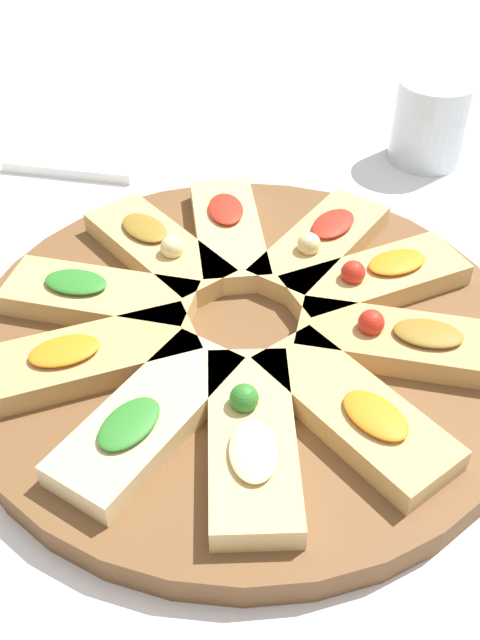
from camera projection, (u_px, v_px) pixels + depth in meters
ground_plane at (240, 351)px, 0.60m from camera, size 3.00×3.00×0.00m
serving_board at (240, 340)px, 0.59m from camera, size 0.43×0.43×0.02m
focaccia_slice_0 at (317, 244)px, 0.65m from camera, size 0.13×0.16×0.03m
focaccia_slice_1 at (224, 231)px, 0.66m from camera, size 0.08×0.16×0.03m
focaccia_slice_2 at (154, 248)px, 0.64m from camera, size 0.14×0.15×0.03m
focaccia_slice_3 at (94, 297)px, 0.59m from camera, size 0.16×0.09×0.03m
focaccia_slice_4 at (86, 357)px, 0.54m from camera, size 0.16×0.11×0.03m
focaccia_slice_5 at (143, 418)px, 0.50m from camera, size 0.13×0.16×0.03m
focaccia_slice_6 at (246, 439)px, 0.48m from camera, size 0.06×0.15×0.03m
focaccia_slice_7 at (349, 411)px, 0.50m from camera, size 0.14×0.15×0.03m
focaccia_slice_8 at (395, 341)px, 0.55m from camera, size 0.16×0.09×0.03m
focaccia_slice_9 at (371, 279)px, 0.61m from camera, size 0.16×0.12×0.03m
water_glass at (428, 121)px, 0.80m from camera, size 0.08×0.08×0.09m
napkin_stack at (82, 147)px, 0.83m from camera, size 0.16×0.14×0.01m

